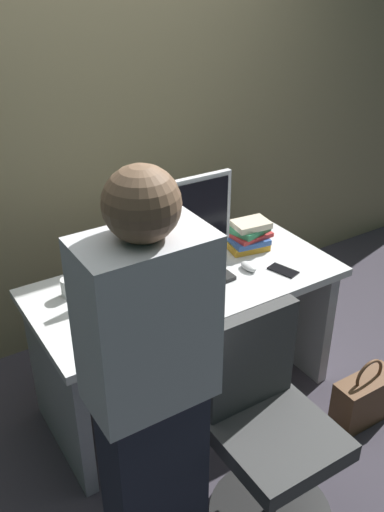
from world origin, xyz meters
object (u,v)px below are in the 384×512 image
(office_chair, at_px, (268,435))
(mouse, at_px, (249,266))
(monitor, at_px, (182,220))
(person_at_desk, at_px, (151,397))
(keyboard, at_px, (191,285))
(cup_near_keyboard, at_px, (123,311))
(cup_by_monitor, at_px, (69,288))
(cell_phone, at_px, (283,270))
(handbag, at_px, (364,398))
(desk, at_px, (187,317))
(book_stack, at_px, (249,235))

(office_chair, height_order, mouse, office_chair)
(office_chair, relative_size, monitor, 1.74)
(person_at_desk, distance_m, mouse, 1.09)
(office_chair, xyz_separation_m, monitor, (0.13, 0.87, 0.56))
(keyboard, xyz_separation_m, cup_near_keyboard, (-0.39, -0.08, 0.04))
(cup_by_monitor, bearing_deg, office_chair, -64.67)
(cell_phone, height_order, handbag, cell_phone)
(desk, xyz_separation_m, office_chair, (-0.09, -0.76, -0.08))
(cup_by_monitor, height_order, handbag, cup_by_monitor)
(mouse, bearing_deg, cup_near_keyboard, -174.90)
(desk, distance_m, cell_phone, 0.53)
(handbag, bearing_deg, keyboard, 141.07)
(monitor, xyz_separation_m, book_stack, (0.40, -0.02, -0.18))
(book_stack, bearing_deg, cup_by_monitor, 175.99)
(person_at_desk, xyz_separation_m, keyboard, (0.56, 0.64, -0.10))
(person_at_desk, height_order, book_stack, person_at_desk)
(book_stack, height_order, cell_phone, book_stack)
(book_stack, bearing_deg, monitor, 177.21)
(book_stack, bearing_deg, desk, -167.93)
(monitor, bearing_deg, person_at_desk, -127.00)
(handbag, bearing_deg, book_stack, 107.27)
(cup_near_keyboard, distance_m, cell_phone, 0.84)
(monitor, relative_size, cup_by_monitor, 6.22)
(office_chair, height_order, cup_by_monitor, office_chair)
(office_chair, bearing_deg, mouse, 59.45)
(monitor, distance_m, cup_by_monitor, 0.61)
(office_chair, xyz_separation_m, mouse, (0.40, 0.67, 0.32))
(cell_phone, bearing_deg, keyboard, 148.79)
(office_chair, xyz_separation_m, handbag, (0.75, 0.13, -0.29))
(cup_by_monitor, bearing_deg, mouse, -16.60)
(keyboard, height_order, handbag, keyboard)
(office_chair, height_order, monitor, monitor)
(cell_phone, distance_m, handbag, 0.77)
(keyboard, height_order, book_stack, book_stack)
(mouse, relative_size, cell_phone, 0.69)
(keyboard, bearing_deg, mouse, -3.46)
(cell_phone, bearing_deg, office_chair, -149.74)
(keyboard, xyz_separation_m, book_stack, (0.46, 0.17, 0.06))
(office_chair, relative_size, cup_near_keyboard, 9.01)
(keyboard, distance_m, handbag, 1.07)
(mouse, distance_m, cup_by_monitor, 0.87)
(person_at_desk, height_order, mouse, person_at_desk)
(cup_by_monitor, xyz_separation_m, book_stack, (0.96, -0.07, 0.03))
(keyboard, bearing_deg, cup_by_monitor, 154.18)
(office_chair, bearing_deg, book_stack, 58.13)
(monitor, relative_size, cup_near_keyboard, 5.18)
(book_stack, bearing_deg, office_chair, -121.87)
(person_at_desk, xyz_separation_m, handbag, (1.24, 0.09, -0.70))
(person_at_desk, height_order, monitor, person_at_desk)
(keyboard, xyz_separation_m, mouse, (0.33, -0.01, 0.01))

